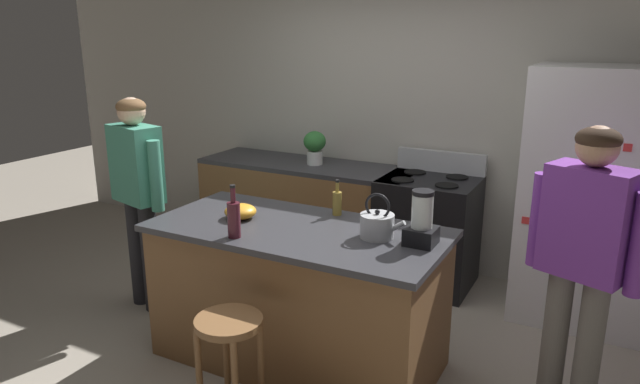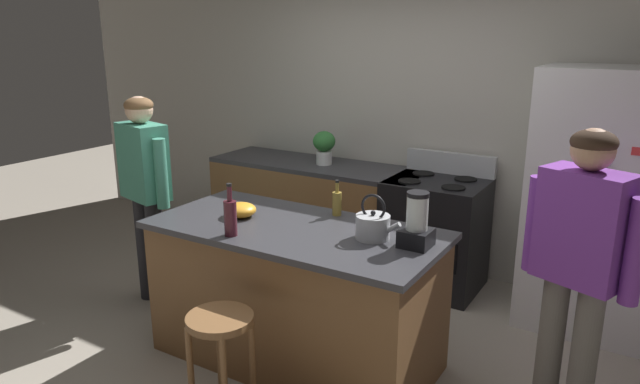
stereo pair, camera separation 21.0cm
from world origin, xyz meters
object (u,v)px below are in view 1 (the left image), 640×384
Objects in this scene: refrigerator at (590,198)px; stove_range at (427,231)px; bar_stool at (229,342)px; bottle_wine at (234,218)px; kitchen_island at (298,295)px; potted_plant at (315,145)px; tea_kettle at (377,225)px; person_by_island_left at (138,184)px; person_by_sink_right at (583,254)px; blender_appliance at (422,222)px; bottle_vinegar at (337,202)px; mixing_bowl at (240,211)px.

stove_range is (-1.18, 0.02, -0.46)m from refrigerator.
bottle_wine is (-0.23, 0.39, 0.53)m from bar_stool.
potted_plant reaches higher than kitchen_island.
potted_plant reaches higher than stove_range.
bar_stool is (-1.54, -2.21, -0.43)m from refrigerator.
stove_range is 1.74× the size of bar_stool.
tea_kettle is at bearing 27.87° from bottle_wine.
person_by_sink_right reaches higher than person_by_island_left.
person_by_sink_right is at bearing 1.87° from blender_appliance.
stove_range is at bearing 105.53° from blender_appliance.
bottle_wine is 0.74m from bottle_vinegar.
bottle_wine reaches higher than tea_kettle.
refrigerator reaches higher than person_by_sink_right.
stove_range is 4.62× the size of bottle_vinegar.
bottle_wine reaches higher than bottle_vinegar.
refrigerator is at bearing 44.24° from kitchen_island.
bar_stool is 1.23m from blender_appliance.
person_by_sink_right is at bearing -87.78° from refrigerator.
bar_stool is at bearing -99.22° from stove_range.
person_by_sink_right reaches higher than tea_kettle.
kitchen_island is 1.69m from person_by_sink_right.
kitchen_island is 1.82m from potted_plant.
bottle_vinegar reaches higher than stove_range.
person_by_sink_right is 0.83m from blender_appliance.
bottle_vinegar is at bearing 62.57° from bottle_wine.
bottle_vinegar reaches higher than bar_stool.
tea_kettle is (0.39, -0.27, -0.01)m from bottle_vinegar.
refrigerator is at bearing -1.20° from stove_range.
bottle_vinegar is (0.34, 0.66, -0.03)m from bottle_wine.
refrigerator is 2.94× the size of bar_stool.
blender_appliance is 1.14× the size of tea_kettle.
potted_plant is (0.70, 1.45, 0.10)m from person_by_island_left.
person_by_island_left reaches higher than bottle_vinegar.
blender_appliance is (2.18, -0.02, 0.06)m from person_by_island_left.
refrigerator is 2.54m from bottle_wine.
stove_range reaches higher than kitchen_island.
bottle_wine is (1.18, -0.42, 0.05)m from person_by_island_left.
stove_range is at bearing 63.53° from mixing_bowl.
mixing_bowl is (-1.95, -1.52, 0.03)m from refrigerator.
potted_plant is at bearing 129.48° from tea_kettle.
mixing_bowl is 0.91m from tea_kettle.
refrigerator is 6.70× the size of tea_kettle.
blender_appliance is 0.71m from bottle_vinegar.
person_by_sink_right is 1.88m from bottle_wine.
blender_appliance is at bearing 4.78° from mixing_bowl.
kitchen_island is 1.13× the size of person_by_island_left.
tea_kettle is at bearing -1.04° from person_by_island_left.
mixing_bowl is at bearing -177.41° from kitchen_island.
bottle_vinegar is (0.11, 1.05, 0.50)m from bar_stool.
bottle_wine is at bearing 120.48° from bar_stool.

